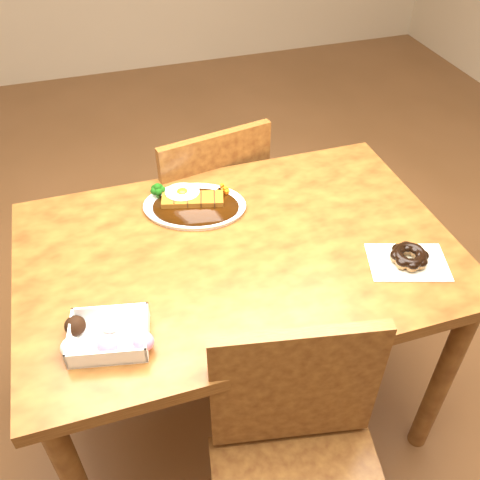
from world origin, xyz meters
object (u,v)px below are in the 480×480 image
object	(u,v)px
chair_far	(204,210)
katsu_curry_plate	(193,203)
pon_de_ring	(409,257)
chair_near	(300,478)
table	(238,274)
donut_box	(107,335)

from	to	relation	value
chair_far	katsu_curry_plate	distance (m)	0.44
pon_de_ring	chair_near	bearing A→B (deg)	-141.39
chair_near	pon_de_ring	size ratio (longest dim) A/B	3.58
table	donut_box	world-z (taller)	donut_box
chair_far	katsu_curry_plate	world-z (taller)	chair_far
table	pon_de_ring	xyz separation A→B (m)	(0.42, -0.19, 0.12)
chair_near	donut_box	xyz separation A→B (m)	(-0.37, 0.32, 0.30)
chair_far	pon_de_ring	size ratio (longest dim) A/B	3.58
katsu_curry_plate	pon_de_ring	bearing A→B (deg)	-39.70
chair_far	donut_box	distance (m)	0.91
chair_near	pon_de_ring	distance (m)	0.63
chair_near	donut_box	distance (m)	0.57
donut_box	pon_de_ring	size ratio (longest dim) A/B	0.87
chair_near	katsu_curry_plate	xyz separation A→B (m)	(-0.06, 0.75, 0.29)
chair_far	table	bearing A→B (deg)	76.54
katsu_curry_plate	pon_de_ring	size ratio (longest dim) A/B	1.47
table	katsu_curry_plate	world-z (taller)	katsu_curry_plate
donut_box	pon_de_ring	distance (m)	0.80
pon_de_ring	katsu_curry_plate	bearing A→B (deg)	140.30
chair_far	chair_near	distance (m)	1.07
chair_far	chair_near	xyz separation A→B (m)	(-0.04, -1.07, 0.00)
chair_far	chair_near	size ratio (longest dim) A/B	1.00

